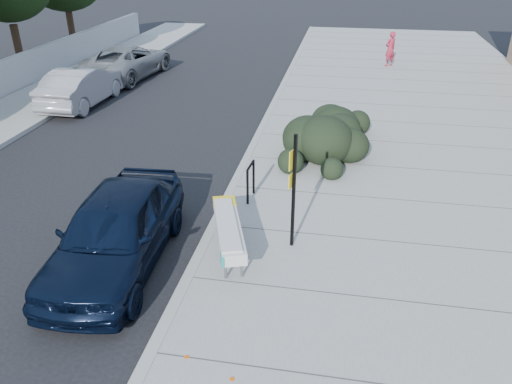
# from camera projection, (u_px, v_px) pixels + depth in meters

# --- Properties ---
(ground) EXTENTS (120.00, 120.00, 0.00)m
(ground) POSITION_uv_depth(u_px,v_px,m) (188.00, 283.00, 9.77)
(ground) COLOR black
(ground) RESTS_ON ground
(sidewalk_near) EXTENTS (11.20, 50.00, 0.15)m
(sidewalk_near) POSITION_uv_depth(u_px,v_px,m) (447.00, 189.00, 13.22)
(sidewalk_near) COLOR gray
(sidewalk_near) RESTS_ON ground
(curb_near) EXTENTS (0.22, 50.00, 0.17)m
(curb_near) POSITION_uv_depth(u_px,v_px,m) (240.00, 173.00, 14.10)
(curb_near) COLOR #9E9E99
(curb_near) RESTS_ON ground
(bench) EXTENTS (1.20, 2.42, 0.71)m
(bench) POSITION_uv_depth(u_px,v_px,m) (229.00, 228.00, 10.22)
(bench) COLOR gray
(bench) RESTS_ON sidewalk_near
(bike_rack) EXTENTS (0.10, 0.65, 0.94)m
(bike_rack) POSITION_uv_depth(u_px,v_px,m) (251.00, 178.00, 12.33)
(bike_rack) COLOR black
(bike_rack) RESTS_ON sidewalk_near
(sign_post) EXTENTS (0.14, 0.28, 2.53)m
(sign_post) POSITION_uv_depth(u_px,v_px,m) (293.00, 185.00, 10.04)
(sign_post) COLOR black
(sign_post) RESTS_ON sidewalk_near
(hedge) EXTENTS (3.64, 4.69, 1.58)m
(hedge) POSITION_uv_depth(u_px,v_px,m) (329.00, 125.00, 15.09)
(hedge) COLOR black
(hedge) RESTS_ON sidewalk_near
(sedan_navy) EXTENTS (2.13, 4.77, 1.59)m
(sedan_navy) POSITION_uv_depth(u_px,v_px,m) (115.00, 231.00, 9.99)
(sedan_navy) COLOR black
(sedan_navy) RESTS_ON ground
(wagon_silver) EXTENTS (1.68, 4.58, 1.50)m
(wagon_silver) POSITION_uv_depth(u_px,v_px,m) (82.00, 86.00, 19.69)
(wagon_silver) COLOR #9B9B9F
(wagon_silver) RESTS_ON ground
(suv_silver) EXTENTS (3.06, 5.65, 1.50)m
(suv_silver) POSITION_uv_depth(u_px,v_px,m) (128.00, 61.00, 23.58)
(suv_silver) COLOR gray
(suv_silver) RESTS_ON ground
(pedestrian) EXTENTS (0.73, 0.70, 1.68)m
(pedestrian) POSITION_uv_depth(u_px,v_px,m) (390.00, 49.00, 24.87)
(pedestrian) COLOR maroon
(pedestrian) RESTS_ON sidewalk_near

